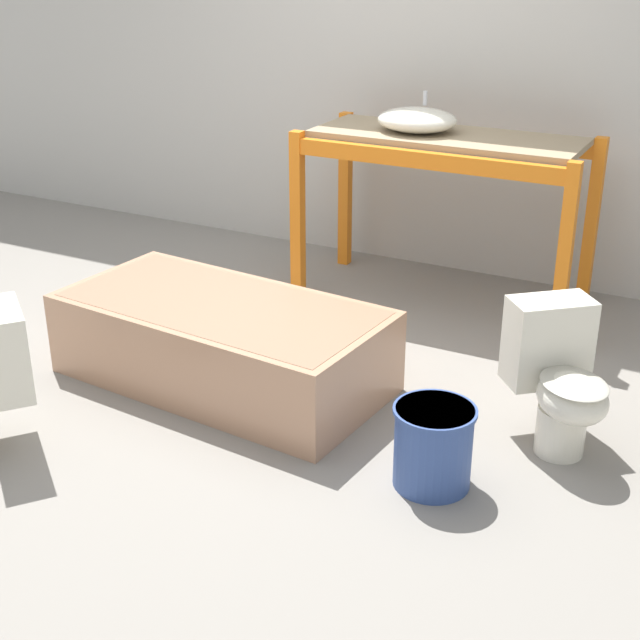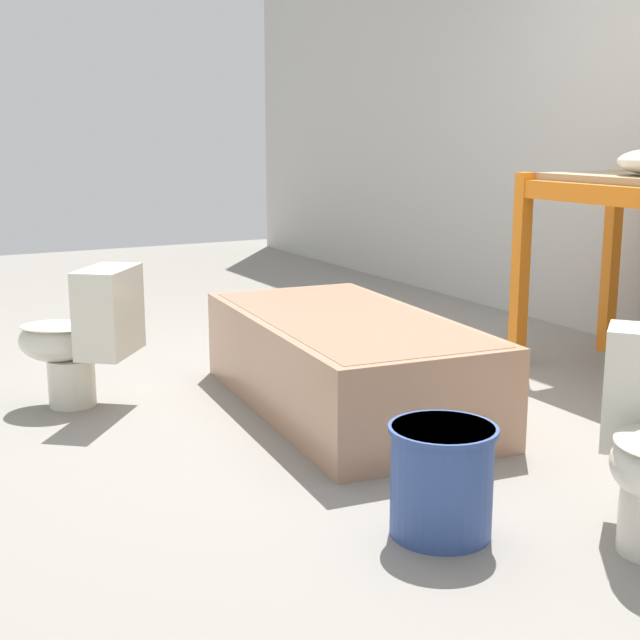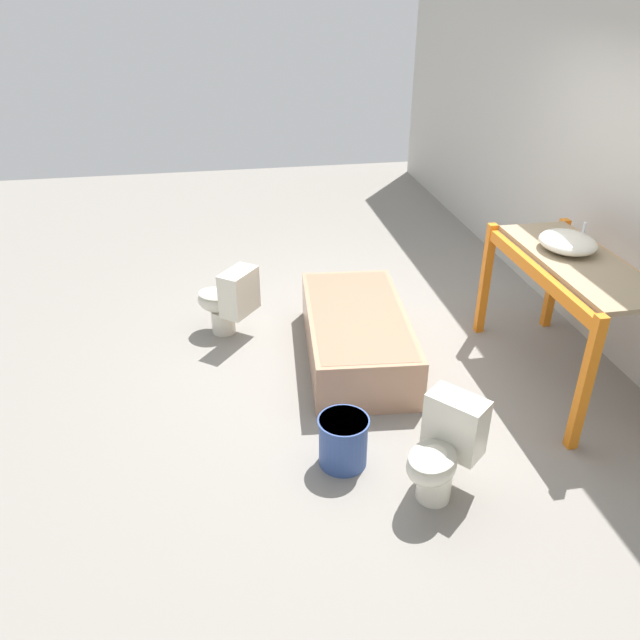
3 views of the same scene
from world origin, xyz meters
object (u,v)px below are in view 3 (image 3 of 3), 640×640
toilet_far (443,449)px  bucket_white (343,440)px  bathtub_main (357,332)px  sink_basin (568,242)px  toilet_near (228,300)px

toilet_far → bucket_white: 0.66m
bathtub_main → toilet_far: size_ratio=2.64×
sink_basin → bathtub_main: size_ratio=0.28×
bathtub_main → sink_basin: bearing=80.6°
bucket_white → bathtub_main: bearing=163.3°
bathtub_main → toilet_near: toilet_near is taller
sink_basin → bathtub_main: bearing=-104.6°
sink_basin → toilet_near: sink_basin is taller
bathtub_main → bucket_white: size_ratio=4.82×
sink_basin → toilet_near: (-0.96, -2.51, -0.74)m
sink_basin → bathtub_main: (-0.39, -1.49, -0.84)m
toilet_near → toilet_far: size_ratio=1.00×
sink_basin → bathtub_main: sink_basin is taller
bathtub_main → toilet_near: size_ratio=2.64×
toilet_far → bucket_white: size_ratio=1.83×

